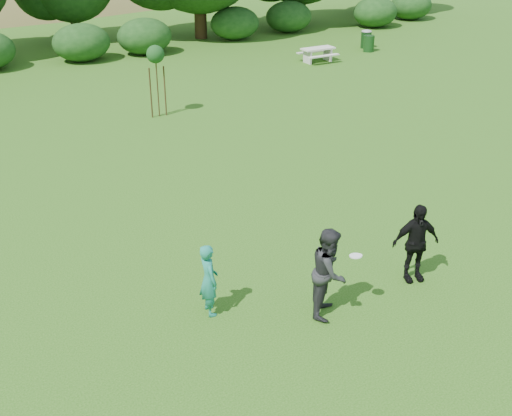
{
  "coord_description": "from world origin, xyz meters",
  "views": [
    {
      "loc": [
        -6.89,
        -9.36,
        7.98
      ],
      "look_at": [
        0.0,
        3.0,
        1.1
      ],
      "focal_mm": 45.0,
      "sensor_mm": 36.0,
      "label": 1
    }
  ],
  "objects": [
    {
      "name": "player_teal",
      "position": [
        -2.23,
        1.02,
        0.81
      ],
      "size": [
        0.44,
        0.62,
        1.63
      ],
      "primitive_type": "imported",
      "rotation": [
        0.0,
        0.0,
        1.49
      ],
      "color": "#1B7B6A",
      "rests_on": "ground"
    },
    {
      "name": "player_grey",
      "position": [
        -0.04,
        -0.19,
        0.99
      ],
      "size": [
        1.21,
        1.21,
        1.98
      ],
      "primitive_type": "imported",
      "rotation": [
        0.0,
        0.0,
        0.78
      ],
      "color": "#262628",
      "rests_on": "ground"
    },
    {
      "name": "trash_can_near",
      "position": [
        16.74,
        19.79,
        0.45
      ],
      "size": [
        0.6,
        0.6,
        0.9
      ],
      "primitive_type": "cylinder",
      "color": "#163E18",
      "rests_on": "ground"
    },
    {
      "name": "picnic_table",
      "position": [
        12.74,
        19.06,
        0.52
      ],
      "size": [
        1.8,
        1.48,
        0.76
      ],
      "color": "beige",
      "rests_on": "ground"
    },
    {
      "name": "trash_can_lidded",
      "position": [
        17.21,
        20.65,
        0.54
      ],
      "size": [
        0.6,
        0.6,
        1.05
      ],
      "color": "#123314",
      "rests_on": "ground"
    },
    {
      "name": "player_black",
      "position": [
        2.42,
        -0.06,
        0.95
      ],
      "size": [
        1.2,
        0.76,
        1.9
      ],
      "primitive_type": "imported",
      "rotation": [
        0.0,
        0.0,
        -0.29
      ],
      "color": "black",
      "rests_on": "ground"
    },
    {
      "name": "sapling",
      "position": [
        1.83,
        14.3,
        2.42
      ],
      "size": [
        0.7,
        0.7,
        2.85
      ],
      "color": "#362715",
      "rests_on": "ground"
    },
    {
      "name": "frisbee",
      "position": [
        0.42,
        -0.44,
        1.37
      ],
      "size": [
        0.27,
        0.27,
        0.06
      ],
      "color": "white",
      "rests_on": "ground"
    },
    {
      "name": "ground",
      "position": [
        0.0,
        0.0,
        0.0
      ],
      "size": [
        120.0,
        120.0,
        0.0
      ],
      "primitive_type": "plane",
      "color": "#19470C",
      "rests_on": "ground"
    }
  ]
}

